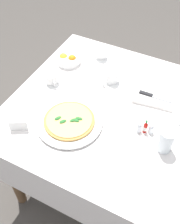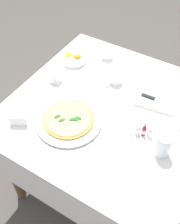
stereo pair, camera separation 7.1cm
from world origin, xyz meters
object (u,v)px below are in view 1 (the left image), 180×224
dinner_knife (155,96)px  citrus_bowl (68,59)px  pepper_shaker (139,128)px  water_glass_center_back (166,141)px  salt_shaker (151,129)px  coffee_cup_right_edge (101,53)px  napkin_folded (154,98)px  menu_card (18,126)px  hot_sauce_bottle (145,127)px  coffee_cup_back_corner (112,78)px  coffee_cup_near_left (52,79)px  pizza_plate (69,122)px  pizza (69,120)px

dinner_knife → citrus_bowl: 0.59m
citrus_bowl → pepper_shaker: bearing=-28.5°
water_glass_center_back → citrus_bowl: size_ratio=0.82×
dinner_knife → salt_shaker: salt_shaker is taller
coffee_cup_right_edge → dinner_knife: coffee_cup_right_edge is taller
pepper_shaker → water_glass_center_back: bearing=-17.2°
salt_shaker → pepper_shaker: same height
napkin_folded → citrus_bowl: (-0.58, 0.07, 0.02)m
water_glass_center_back → menu_card: bearing=-161.8°
citrus_bowl → pepper_shaker: size_ratio=2.67×
citrus_bowl → salt_shaker: 0.71m
hot_sauce_bottle → menu_card: bearing=-153.8°
salt_shaker → menu_card: size_ratio=0.71×
citrus_bowl → salt_shaker: (0.64, -0.30, -0.00)m
coffee_cup_back_corner → coffee_cup_near_left: bearing=-151.2°
coffee_cup_near_left → water_glass_center_back: size_ratio=1.06×
pizza_plate → dinner_knife: bearing=47.4°
coffee_cup_right_edge → pizza: bearing=-80.3°
coffee_cup_back_corner → salt_shaker: bearing=-38.1°
water_glass_center_back → citrus_bowl: water_glass_center_back is taller
coffee_cup_back_corner → water_glass_center_back: bearing=-37.8°
pepper_shaker → pizza: bearing=-161.1°
coffee_cup_right_edge → hot_sauce_bottle: (0.45, -0.44, 0.00)m
hot_sauce_bottle → coffee_cup_back_corner: bearing=138.3°
menu_card → pizza: bearing=6.7°
pepper_shaker → pizza_plate: bearing=-161.1°
coffee_cup_back_corner → dinner_knife: size_ratio=0.66×
coffee_cup_right_edge → dinner_knife: size_ratio=0.67×
pizza → dinner_knife: pizza is taller
pizza → menu_card: menu_card is taller
salt_shaker → pizza: bearing=-161.0°
water_glass_center_back → hot_sauce_bottle: (-0.11, 0.05, -0.02)m
napkin_folded → salt_shaker: bearing=-83.6°
napkin_folded → citrus_bowl: citrus_bowl is taller
salt_shaker → pepper_shaker: size_ratio=1.00×
coffee_cup_back_corner → citrus_bowl: coffee_cup_back_corner is taller
coffee_cup_back_corner → citrus_bowl: 0.32m
pepper_shaker → menu_card: bearing=-153.5°
pizza → pizza_plate: bearing=149.1°
coffee_cup_right_edge → water_glass_center_back: (0.57, -0.50, 0.02)m
napkin_folded → dinner_knife: 0.01m
citrus_bowl → pizza_plate: bearing=-59.4°
pizza → citrus_bowl: size_ratio=1.72×
pepper_shaker → salt_shaker: bearing=19.7°
coffee_cup_near_left → menu_card: (0.04, -0.37, 0.00)m
coffee_cup_right_edge → citrus_bowl: coffee_cup_right_edge is taller
pizza → pepper_shaker: bearing=18.9°
pizza → menu_card: (-0.20, -0.15, 0.01)m
pizza_plate → pizza: bearing=-30.9°
coffee_cup_near_left → coffee_cup_right_edge: 0.37m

